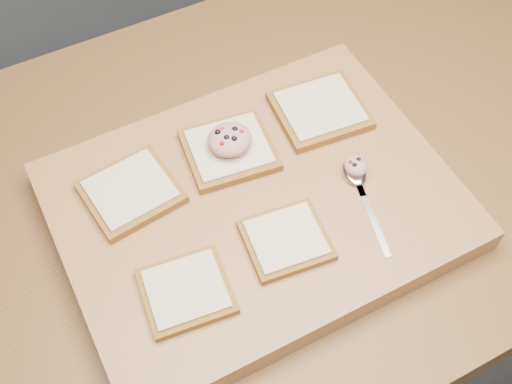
# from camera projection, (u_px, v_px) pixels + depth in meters

# --- Properties ---
(ground) EXTENTS (4.00, 4.00, 0.00)m
(ground) POSITION_uv_depth(u_px,v_px,m) (302.00, 344.00, 1.77)
(ground) COLOR #515459
(ground) RESTS_ON ground
(island_counter) EXTENTS (2.00, 0.80, 0.90)m
(island_counter) POSITION_uv_depth(u_px,v_px,m) (315.00, 268.00, 1.39)
(island_counter) COLOR slate
(island_counter) RESTS_ON ground
(cutting_board) EXTENTS (0.55, 0.42, 0.04)m
(cutting_board) POSITION_uv_depth(u_px,v_px,m) (256.00, 206.00, 0.92)
(cutting_board) COLOR #A27045
(cutting_board) RESTS_ON island_counter
(bread_far_left) EXTENTS (0.14, 0.13, 0.02)m
(bread_far_left) POSITION_uv_depth(u_px,v_px,m) (131.00, 192.00, 0.90)
(bread_far_left) COLOR brown
(bread_far_left) RESTS_ON cutting_board
(bread_far_center) EXTENTS (0.14, 0.13, 0.02)m
(bread_far_center) POSITION_uv_depth(u_px,v_px,m) (229.00, 150.00, 0.94)
(bread_far_center) COLOR brown
(bread_far_center) RESTS_ON cutting_board
(bread_far_right) EXTENTS (0.14, 0.13, 0.02)m
(bread_far_right) POSITION_uv_depth(u_px,v_px,m) (320.00, 110.00, 0.99)
(bread_far_right) COLOR brown
(bread_far_right) RESTS_ON cutting_board
(bread_near_left) EXTENTS (0.12, 0.11, 0.02)m
(bread_near_left) POSITION_uv_depth(u_px,v_px,m) (186.00, 291.00, 0.82)
(bread_near_left) COLOR brown
(bread_near_left) RESTS_ON cutting_board
(bread_near_center) EXTENTS (0.12, 0.11, 0.02)m
(bread_near_center) POSITION_uv_depth(u_px,v_px,m) (286.00, 240.00, 0.86)
(bread_near_center) COLOR brown
(bread_near_center) RESTS_ON cutting_board
(tuna_salad_dollop) EXTENTS (0.06, 0.06, 0.03)m
(tuna_salad_dollop) POSITION_uv_depth(u_px,v_px,m) (230.00, 139.00, 0.92)
(tuna_salad_dollop) COLOR tan
(tuna_salad_dollop) RESTS_ON bread_far_center
(spoon) EXTENTS (0.06, 0.17, 0.01)m
(spoon) POSITION_uv_depth(u_px,v_px,m) (357.00, 179.00, 0.92)
(spoon) COLOR silver
(spoon) RESTS_ON cutting_board
(spoon_salad) EXTENTS (0.03, 0.04, 0.02)m
(spoon_salad) POSITION_uv_depth(u_px,v_px,m) (356.00, 166.00, 0.91)
(spoon_salad) COLOR tan
(spoon_salad) RESTS_ON spoon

